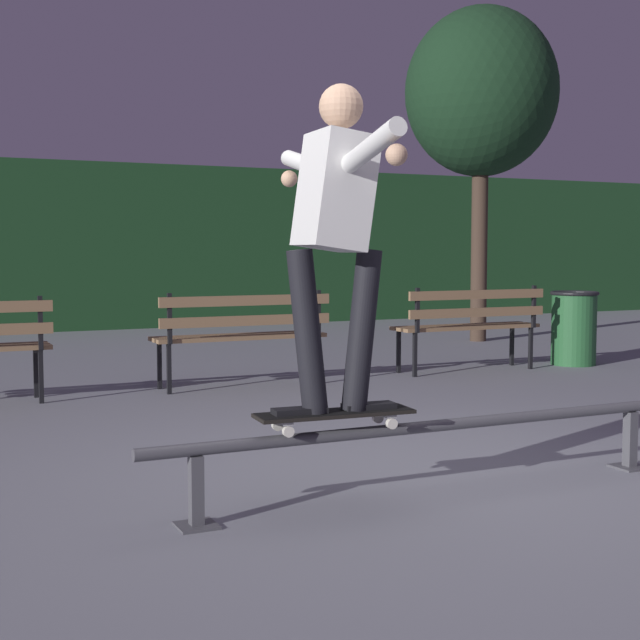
% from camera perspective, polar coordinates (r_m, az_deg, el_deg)
% --- Properties ---
extents(ground_plane, '(90.00, 90.00, 0.00)m').
position_cam_1_polar(ground_plane, '(4.93, 6.03, -10.25)').
color(ground_plane, slate).
extents(hedge_backdrop, '(24.00, 1.20, 2.60)m').
position_cam_1_polar(hedge_backdrop, '(14.83, -15.63, 4.52)').
color(hedge_backdrop, '#193D1E').
rests_on(hedge_backdrop, ground).
extents(grind_rail, '(3.15, 0.18, 0.39)m').
position_cam_1_polar(grind_rail, '(4.67, 7.58, -7.25)').
color(grind_rail, '#47474C').
rests_on(grind_rail, ground).
extents(skateboard, '(0.79, 0.26, 0.09)m').
position_cam_1_polar(skateboard, '(4.35, 0.94, -6.02)').
color(skateboard, black).
rests_on(skateboard, grind_rail).
extents(skateboarder, '(0.63, 1.41, 1.56)m').
position_cam_1_polar(skateboarder, '(4.28, 0.99, 6.40)').
color(skateboarder, black).
rests_on(skateboarder, skateboard).
extents(park_bench_left_center, '(1.60, 0.42, 0.88)m').
position_cam_1_polar(park_bench_left_center, '(8.15, -4.95, -0.57)').
color(park_bench_left_center, black).
rests_on(park_bench_left_center, ground).
extents(park_bench_right_center, '(1.60, 0.42, 0.88)m').
position_cam_1_polar(park_bench_right_center, '(9.30, 9.53, 0.02)').
color(park_bench_right_center, black).
rests_on(park_bench_right_center, ground).
extents(tree_far_right, '(2.05, 2.05, 4.50)m').
position_cam_1_polar(tree_far_right, '(12.64, 10.20, 13.93)').
color(tree_far_right, '#3D2D23').
rests_on(tree_far_right, ground).
extents(trash_can, '(0.52, 0.52, 0.80)m').
position_cam_1_polar(trash_can, '(10.15, 15.80, -0.43)').
color(trash_can, '#23562D').
rests_on(trash_can, ground).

